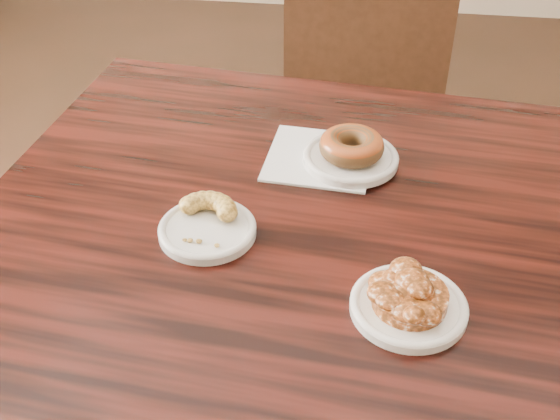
# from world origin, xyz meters

# --- Properties ---
(floor) EXTENTS (5.00, 5.00, 0.00)m
(floor) POSITION_xyz_m (0.00, 0.00, 0.00)
(floor) COLOR black
(floor) RESTS_ON ground
(cafe_table) EXTENTS (1.08, 1.08, 0.75)m
(cafe_table) POSITION_xyz_m (-0.12, -0.27, 0.38)
(cafe_table) COLOR black
(cafe_table) RESTS_ON floor
(chair_far) EXTENTS (0.47, 0.47, 0.90)m
(chair_far) POSITION_xyz_m (-0.02, 0.67, 0.45)
(chair_far) COLOR black
(chair_far) RESTS_ON floor
(napkin) EXTENTS (0.18, 0.18, 0.00)m
(napkin) POSITION_xyz_m (-0.10, -0.06, 0.75)
(napkin) COLOR white
(napkin) RESTS_ON cafe_table
(plate_donut) EXTENTS (0.16, 0.16, 0.01)m
(plate_donut) POSITION_xyz_m (-0.05, -0.07, 0.76)
(plate_donut) COLOR silver
(plate_donut) RESTS_ON napkin
(plate_cruller) EXTENTS (0.14, 0.14, 0.01)m
(plate_cruller) POSITION_xyz_m (-0.24, -0.28, 0.76)
(plate_cruller) COLOR silver
(plate_cruller) RESTS_ON cafe_table
(plate_fritter) EXTENTS (0.15, 0.15, 0.01)m
(plate_fritter) POSITION_xyz_m (0.04, -0.39, 0.76)
(plate_fritter) COLOR white
(plate_fritter) RESTS_ON cafe_table
(glazed_donut) EXTENTS (0.11, 0.11, 0.04)m
(glazed_donut) POSITION_xyz_m (-0.05, -0.07, 0.78)
(glazed_donut) COLOR #9B4316
(glazed_donut) RESTS_ON plate_donut
(apple_fritter) EXTENTS (0.13, 0.13, 0.03)m
(apple_fritter) POSITION_xyz_m (0.04, -0.39, 0.78)
(apple_fritter) COLOR #401C06
(apple_fritter) RESTS_ON plate_fritter
(cruller_fragment) EXTENTS (0.10, 0.10, 0.03)m
(cruller_fragment) POSITION_xyz_m (-0.24, -0.28, 0.78)
(cruller_fragment) COLOR brown
(cruller_fragment) RESTS_ON plate_cruller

